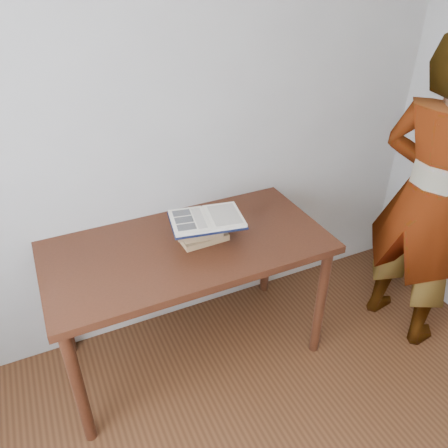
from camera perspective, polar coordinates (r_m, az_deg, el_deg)
room_shell at (r=0.86m, az=23.33°, el=-5.26°), size 3.54×3.54×2.62m
desk at (r=2.37m, az=-4.69°, el=-4.53°), size 1.49×0.75×0.80m
book_stack at (r=2.31m, az=-3.10°, el=-0.71°), size 0.28×0.20×0.12m
open_book at (r=2.25m, az=-2.27°, el=0.63°), size 0.41×0.32×0.03m
reader at (r=2.71m, az=25.12°, el=2.80°), size 0.55×0.73×1.84m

